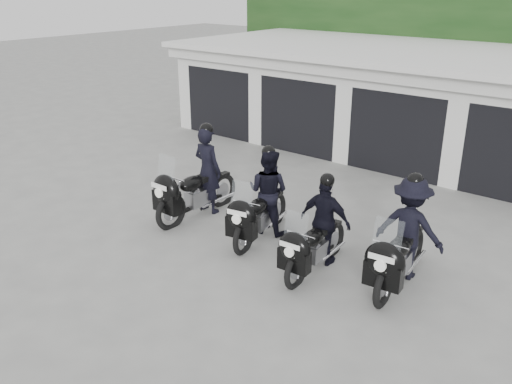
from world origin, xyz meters
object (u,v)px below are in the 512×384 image
Objects in this scene: police_bike_a at (197,180)px; police_bike_d at (406,236)px; police_bike_b at (264,198)px; police_bike_c at (320,228)px.

police_bike_d is at bearing 3.62° from police_bike_a.
police_bike_a reaches higher than police_bike_d.
police_bike_a is 4.71m from police_bike_d.
police_bike_c is (1.60, -0.41, -0.04)m from police_bike_b.
police_bike_c is 0.91× the size of police_bike_d.
police_bike_c is at bearing -4.01° from police_bike_a.
police_bike_a reaches higher than police_bike_b.
police_bike_b is (1.73, 0.13, -0.03)m from police_bike_a.
police_bike_b is 1.05× the size of police_bike_c.
police_bike_b is at bearing 5.05° from police_bike_a.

